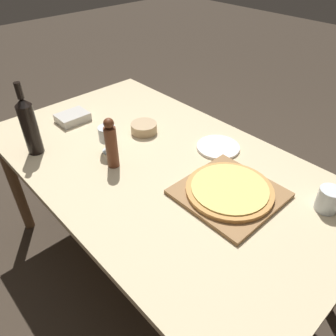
# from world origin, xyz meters

# --- Properties ---
(ground_plane) EXTENTS (12.00, 12.00, 0.00)m
(ground_plane) POSITION_xyz_m (0.00, 0.00, 0.00)
(ground_plane) COLOR #382D23
(dining_table) EXTENTS (1.00, 1.71, 0.73)m
(dining_table) POSITION_xyz_m (0.00, 0.00, 0.65)
(dining_table) COLOR #CCB78E
(dining_table) RESTS_ON ground_plane
(cutting_board) EXTENTS (0.37, 0.37, 0.02)m
(cutting_board) POSITION_xyz_m (0.06, -0.36, 0.74)
(cutting_board) COLOR olive
(cutting_board) RESTS_ON dining_table
(pizza) EXTENTS (0.35, 0.35, 0.02)m
(pizza) POSITION_xyz_m (0.06, -0.36, 0.76)
(pizza) COLOR #C68947
(pizza) RESTS_ON cutting_board
(wine_bottle) EXTENTS (0.07, 0.07, 0.34)m
(wine_bottle) POSITION_xyz_m (-0.37, 0.45, 0.87)
(wine_bottle) COLOR black
(wine_bottle) RESTS_ON dining_table
(pepper_mill) EXTENTS (0.05, 0.05, 0.24)m
(pepper_mill) POSITION_xyz_m (-0.16, 0.12, 0.84)
(pepper_mill) COLOR #5B2D19
(pepper_mill) RESTS_ON dining_table
(wine_glass) EXTENTS (0.08, 0.08, 0.13)m
(wine_glass) POSITION_xyz_m (-0.11, 0.22, 0.82)
(wine_glass) COLOR silver
(wine_glass) RESTS_ON dining_table
(small_bowl) EXTENTS (0.13, 0.13, 0.05)m
(small_bowl) POSITION_xyz_m (0.12, 0.25, 0.75)
(small_bowl) COLOR tan
(small_bowl) RESTS_ON dining_table
(drinking_tumbler) EXTENTS (0.08, 0.08, 0.09)m
(drinking_tumbler) POSITION_xyz_m (0.27, -0.65, 0.78)
(drinking_tumbler) COLOR silver
(drinking_tumbler) RESTS_ON dining_table
(dinner_plate) EXTENTS (0.20, 0.20, 0.01)m
(dinner_plate) POSITION_xyz_m (0.28, -0.11, 0.74)
(dinner_plate) COLOR white
(dinner_plate) RESTS_ON dining_table
(food_container) EXTENTS (0.16, 0.12, 0.04)m
(food_container) POSITION_xyz_m (-0.09, 0.60, 0.75)
(food_container) COLOR #BCB7AD
(food_container) RESTS_ON dining_table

